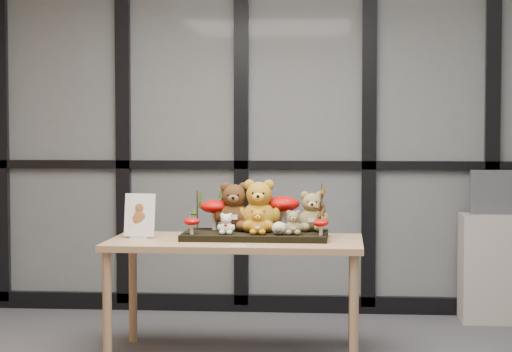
# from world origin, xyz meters

# --- Properties ---
(room_shell) EXTENTS (5.00, 5.00, 5.00)m
(room_shell) POSITION_xyz_m (0.00, 0.00, 1.68)
(room_shell) COLOR #B3B0A9
(room_shell) RESTS_ON floor
(glass_partition) EXTENTS (4.90, 0.06, 2.78)m
(glass_partition) POSITION_xyz_m (-0.00, 2.47, 1.42)
(glass_partition) COLOR #2D383F
(glass_partition) RESTS_ON floor
(display_table) EXTENTS (1.45, 0.74, 0.68)m
(display_table) POSITION_xyz_m (-0.35, 1.16, 0.61)
(display_table) COLOR tan
(display_table) RESTS_ON floor
(diorama_tray) EXTENTS (0.83, 0.42, 0.04)m
(diorama_tray) POSITION_xyz_m (-0.25, 1.21, 0.69)
(diorama_tray) COLOR black
(diorama_tray) RESTS_ON display_table
(bear_pooh_yellow) EXTENTS (0.25, 0.23, 0.33)m
(bear_pooh_yellow) POSITION_xyz_m (-0.23, 1.28, 0.88)
(bear_pooh_yellow) COLOR #B47D1D
(bear_pooh_yellow) RESTS_ON diorama_tray
(bear_brown_medium) EXTENTS (0.24, 0.22, 0.31)m
(bear_brown_medium) POSITION_xyz_m (-0.38, 1.31, 0.87)
(bear_brown_medium) COLOR #452911
(bear_brown_medium) RESTS_ON diorama_tray
(bear_tan_back) EXTENTS (0.20, 0.18, 0.26)m
(bear_tan_back) POSITION_xyz_m (0.08, 1.31, 0.84)
(bear_tan_back) COLOR olive
(bear_tan_back) RESTS_ON diorama_tray
(bear_small_yellow) EXTENTS (0.13, 0.11, 0.16)m
(bear_small_yellow) POSITION_xyz_m (-0.22, 1.11, 0.79)
(bear_small_yellow) COLOR #C07814
(bear_small_yellow) RESTS_ON diorama_tray
(bear_white_bow) EXTENTS (0.10, 0.09, 0.13)m
(bear_white_bow) POSITION_xyz_m (-0.40, 1.11, 0.78)
(bear_white_bow) COLOR white
(bear_white_bow) RESTS_ON diorama_tray
(bear_beige_small) EXTENTS (0.12, 0.11, 0.15)m
(bear_beige_small) POSITION_xyz_m (-0.02, 1.12, 0.79)
(bear_beige_small) COLOR #8F7850
(bear_beige_small) RESTS_ON diorama_tray
(plush_cream_hedgehog) EXTENTS (0.06, 0.06, 0.08)m
(plush_cream_hedgehog) POSITION_xyz_m (-0.10, 1.10, 0.75)
(plush_cream_hedgehog) COLOR beige
(plush_cream_hedgehog) RESTS_ON diorama_tray
(mushroom_back_left) EXTENTS (0.18, 0.18, 0.20)m
(mushroom_back_left) POSITION_xyz_m (-0.49, 1.34, 0.81)
(mushroom_back_left) COLOR #AC0805
(mushroom_back_left) RESTS_ON diorama_tray
(mushroom_back_right) EXTENTS (0.20, 0.20, 0.22)m
(mushroom_back_right) POSITION_xyz_m (-0.10, 1.35, 0.82)
(mushroom_back_right) COLOR #AC0805
(mushroom_back_right) RESTS_ON diorama_tray
(mushroom_front_left) EXTENTS (0.09, 0.09, 0.10)m
(mushroom_front_left) POSITION_xyz_m (-0.60, 1.09, 0.76)
(mushroom_front_left) COLOR #AC0805
(mushroom_front_left) RESTS_ON diorama_tray
(mushroom_front_right) EXTENTS (0.09, 0.09, 0.10)m
(mushroom_front_right) POSITION_xyz_m (0.13, 1.10, 0.76)
(mushroom_front_right) COLOR #AC0805
(mushroom_front_right) RESTS_ON diorama_tray
(sprig_green_far_left) EXTENTS (0.05, 0.05, 0.23)m
(sprig_green_far_left) POSITION_xyz_m (-0.60, 1.33, 0.83)
(sprig_green_far_left) COLOR #183A0D
(sprig_green_far_left) RESTS_ON diorama_tray
(sprig_green_mid_left) EXTENTS (0.05, 0.05, 0.23)m
(sprig_green_mid_left) POSITION_xyz_m (-0.46, 1.37, 0.83)
(sprig_green_mid_left) COLOR #183A0D
(sprig_green_mid_left) RESTS_ON diorama_tray
(sprig_dry_far_right) EXTENTS (0.05, 0.05, 0.27)m
(sprig_dry_far_right) POSITION_xyz_m (0.13, 1.30, 0.85)
(sprig_dry_far_right) COLOR brown
(sprig_dry_far_right) RESTS_ON diorama_tray
(sprig_dry_mid_right) EXTENTS (0.05, 0.05, 0.18)m
(sprig_dry_mid_right) POSITION_xyz_m (0.13, 1.19, 0.80)
(sprig_dry_mid_right) COLOR brown
(sprig_dry_mid_right) RESTS_ON diorama_tray
(sprig_green_centre) EXTENTS (0.05, 0.05, 0.16)m
(sprig_green_centre) POSITION_xyz_m (-0.30, 1.38, 0.79)
(sprig_green_centre) COLOR #183A0D
(sprig_green_centre) RESTS_ON diorama_tray
(sign_holder) EXTENTS (0.18, 0.07, 0.26)m
(sign_holder) POSITION_xyz_m (-0.91, 1.19, 0.79)
(sign_holder) COLOR silver
(sign_holder) RESTS_ON display_table
(label_card) EXTENTS (0.08, 0.03, 0.00)m
(label_card) POSITION_xyz_m (-0.31, 0.87, 0.68)
(label_card) COLOR white
(label_card) RESTS_ON display_table
(cabinet) EXTENTS (0.55, 0.32, 0.73)m
(cabinet) POSITION_xyz_m (1.34, 2.27, 0.36)
(cabinet) COLOR #A49C92
(cabinet) RESTS_ON floor
(monitor) EXTENTS (0.42, 0.04, 0.30)m
(monitor) POSITION_xyz_m (1.34, 2.29, 0.88)
(monitor) COLOR #4A4D52
(monitor) RESTS_ON cabinet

